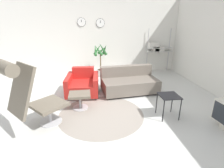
# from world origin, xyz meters

# --- Properties ---
(ground_plane) EXTENTS (12.00, 12.00, 0.00)m
(ground_plane) POSITION_xyz_m (0.00, 0.00, 0.00)
(ground_plane) COLOR silver
(wall_back) EXTENTS (12.00, 0.09, 2.80)m
(wall_back) POSITION_xyz_m (0.00, 2.97, 1.40)
(wall_back) COLOR silver
(wall_back) RESTS_ON ground_plane
(round_rug) EXTENTS (1.87, 1.87, 0.01)m
(round_rug) POSITION_xyz_m (0.08, -0.27, 0.00)
(round_rug) COLOR gray
(round_rug) RESTS_ON ground_plane
(lounge_chair) EXTENTS (1.15, 1.11, 1.37)m
(lounge_chair) POSITION_xyz_m (-1.23, -0.65, 0.81)
(lounge_chair) COLOR #BCBCC1
(lounge_chair) RESTS_ON ground_plane
(ottoman) EXTENTS (0.49, 0.42, 0.37)m
(ottoman) POSITION_xyz_m (-0.38, 0.10, 0.28)
(ottoman) COLOR #BCBCC1
(ottoman) RESTS_ON ground_plane
(armchair_red) EXTENTS (0.92, 0.98, 0.69)m
(armchair_red) POSITION_xyz_m (-0.32, 0.94, 0.26)
(armchair_red) COLOR silver
(armchair_red) RESTS_ON ground_plane
(couch_low) EXTENTS (1.60, 0.98, 0.70)m
(couch_low) POSITION_xyz_m (0.99, 0.92, 0.26)
(couch_low) COLOR black
(couch_low) RESTS_ON ground_plane
(side_table) EXTENTS (0.40, 0.40, 0.50)m
(side_table) POSITION_xyz_m (1.47, -0.56, 0.44)
(side_table) COLOR black
(side_table) RESTS_ON ground_plane
(potted_plant) EXTENTS (0.52, 0.53, 1.24)m
(potted_plant) POSITION_xyz_m (0.31, 2.47, 0.65)
(potted_plant) COLOR silver
(potted_plant) RESTS_ON ground_plane
(shelf_unit) EXTENTS (0.93, 0.28, 1.65)m
(shelf_unit) POSITION_xyz_m (2.48, 2.73, 0.94)
(shelf_unit) COLOR #BCBCC1
(shelf_unit) RESTS_ON ground_plane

